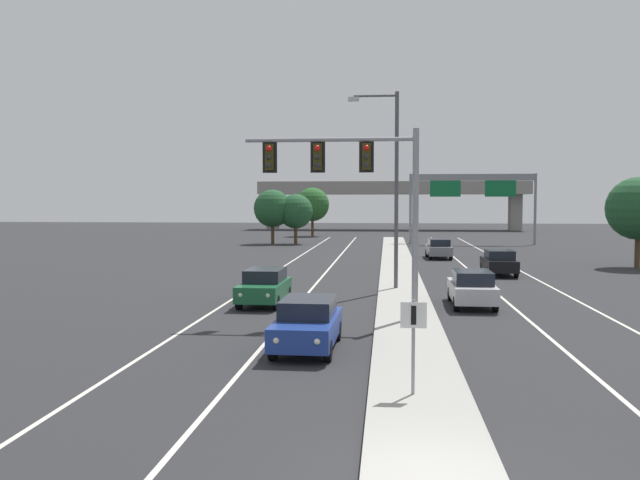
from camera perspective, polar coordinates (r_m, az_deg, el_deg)
median_island at (r=29.19m, az=7.15°, el=-5.67°), size 2.40×110.00×0.15m
lane_stripe_oncoming_center at (r=36.33m, az=-0.58°, el=-3.99°), size 0.14×100.00×0.01m
lane_stripe_receding_center at (r=36.53m, az=14.27°, el=-4.05°), size 0.14×100.00×0.01m
edge_stripe_left at (r=36.83m, az=-5.71°, el=-3.90°), size 0.14×100.00×0.01m
edge_stripe_right at (r=37.17m, az=19.32°, el=-4.01°), size 0.14×100.00×0.01m
overhead_signal_mast at (r=25.97m, az=3.04°, el=5.12°), size 6.64×0.44×7.20m
median_sign_post at (r=15.89m, az=7.86°, el=-7.73°), size 0.60×0.10×2.20m
street_lamp_median at (r=34.92m, az=6.08°, el=5.22°), size 2.58×0.28×10.00m
car_oncoming_blue at (r=21.23m, az=-1.07°, el=-7.00°), size 1.89×4.50×1.58m
car_oncoming_green at (r=30.40m, az=-4.68°, el=-3.88°), size 1.88×4.49×1.58m
car_receding_silver at (r=30.48m, az=12.65°, el=-3.93°), size 1.86×4.49×1.58m
car_receding_black at (r=43.57m, az=14.81°, el=-1.80°), size 1.87×4.49×1.58m
car_receding_grey at (r=55.14m, az=9.94°, el=-0.69°), size 1.92×4.51×1.58m
highway_sign_gantry at (r=73.62m, az=12.70°, el=4.44°), size 13.28×0.42×7.50m
overpass_bridge at (r=108.61m, az=6.08°, el=3.91°), size 42.40×6.40×7.65m
tree_far_left_a at (r=72.51m, az=-2.06°, el=2.42°), size 3.70×3.70×5.35m
tree_far_right_b at (r=51.43m, az=25.19°, el=2.41°), size 4.33×4.33×6.27m
tree_far_left_b at (r=88.21m, az=-0.64°, el=3.00°), size 4.38×4.38×6.34m
tree_far_left_c at (r=72.64m, az=-4.01°, el=2.66°), size 4.03×4.03×5.83m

